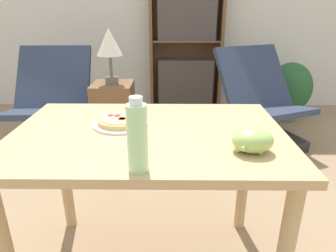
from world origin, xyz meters
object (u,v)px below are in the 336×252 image
at_px(drink_bottle, 137,137).
at_px(side_table, 115,117).
at_px(bookshelf, 186,47).
at_px(pizza_on_plate, 121,121).
at_px(lounge_chair_far, 261,116).
at_px(grape_bunch, 252,140).
at_px(table_lamp, 109,45).
at_px(potted_plant_floor, 289,90).
at_px(lounge_chair_near, 53,116).

bearing_deg(drink_bottle, side_table, 103.56).
bearing_deg(bookshelf, drink_bottle, -95.60).
distance_m(pizza_on_plate, lounge_chair_far, 1.81).
bearing_deg(drink_bottle, bookshelf, 84.40).
bearing_deg(bookshelf, grape_bunch, -87.71).
bearing_deg(table_lamp, pizza_on_plate, -77.48).
bearing_deg(potted_plant_floor, side_table, -156.32).
xyz_separation_m(lounge_chair_near, lounge_chair_far, (1.93, 0.03, 0.00)).
bearing_deg(side_table, table_lamp, 0.00).
height_order(drink_bottle, lounge_chair_near, drink_bottle).
height_order(pizza_on_plate, potted_plant_floor, pizza_on_plate).
relative_size(drink_bottle, lounge_chair_near, 0.27).
distance_m(lounge_chair_far, side_table, 1.34).
distance_m(side_table, table_lamp, 0.63).
relative_size(pizza_on_plate, lounge_chair_near, 0.27).
distance_m(pizza_on_plate, table_lamp, 1.31).
bearing_deg(bookshelf, pizza_on_plate, -99.15).
bearing_deg(potted_plant_floor, lounge_chair_near, -163.78).
distance_m(bookshelf, side_table, 1.46).
bearing_deg(potted_plant_floor, drink_bottle, -120.18).
relative_size(bookshelf, potted_plant_floor, 2.57).
xyz_separation_m(drink_bottle, table_lamp, (-0.40, 1.66, 0.08)).
bearing_deg(lounge_chair_far, potted_plant_floor, 31.07).
distance_m(pizza_on_plate, drink_bottle, 0.42).
xyz_separation_m(pizza_on_plate, side_table, (-0.28, 1.27, -0.45)).
relative_size(drink_bottle, side_table, 0.39).
relative_size(grape_bunch, lounge_chair_far, 0.15).
xyz_separation_m(pizza_on_plate, lounge_chair_far, (1.05, 1.40, -0.47)).
height_order(lounge_chair_near, potted_plant_floor, lounge_chair_near).
xyz_separation_m(grape_bunch, potted_plant_floor, (1.04, 2.33, -0.44)).
xyz_separation_m(drink_bottle, bookshelf, (0.28, 2.86, -0.09)).
xyz_separation_m(drink_bottle, side_table, (-0.40, 1.66, -0.55)).
bearing_deg(drink_bottle, lounge_chair_far, 62.38).
bearing_deg(table_lamp, grape_bunch, -62.62).
height_order(bookshelf, side_table, bookshelf).
relative_size(lounge_chair_near, lounge_chair_far, 0.92).
bearing_deg(lounge_chair_near, drink_bottle, -63.30).
height_order(drink_bottle, potted_plant_floor, drink_bottle).
xyz_separation_m(pizza_on_plate, table_lamp, (-0.28, 1.27, 0.18)).
bearing_deg(lounge_chair_far, lounge_chair_near, 158.13).
distance_m(lounge_chair_far, potted_plant_floor, 0.85).
bearing_deg(bookshelf, side_table, -119.54).
distance_m(lounge_chair_near, side_table, 0.60).
height_order(pizza_on_plate, bookshelf, bookshelf).
bearing_deg(grape_bunch, bookshelf, 92.29).
relative_size(lounge_chair_near, bookshelf, 0.52).
distance_m(grape_bunch, lounge_chair_near, 2.19).
bearing_deg(pizza_on_plate, lounge_chair_near, 122.56).
bearing_deg(bookshelf, table_lamp, -119.54).
xyz_separation_m(pizza_on_plate, lounge_chair_near, (-0.87, 1.37, -0.47)).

